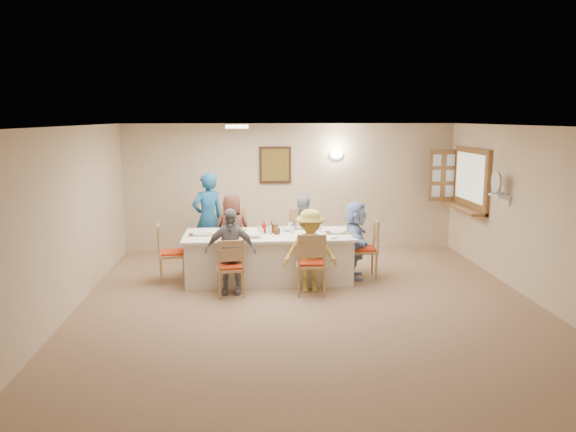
{
  "coord_description": "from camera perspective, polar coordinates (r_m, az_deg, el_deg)",
  "views": [
    {
      "loc": [
        -0.85,
        -7.46,
        2.61
      ],
      "look_at": [
        -0.2,
        1.4,
        1.05
      ],
      "focal_mm": 35.0,
      "sensor_mm": 36.0,
      "label": 1
    }
  ],
  "objects": [
    {
      "name": "napkin_le",
      "position": [
        9.03,
        -7.82,
        -1.9
      ],
      "size": [
        0.15,
        0.15,
        0.01
      ],
      "primitive_type": "cube",
      "color": "gold",
      "rests_on": "dining_table"
    },
    {
      "name": "plate_le",
      "position": [
        9.09,
        -8.93,
        -1.82
      ],
      "size": [
        0.24,
        0.24,
        0.01
      ],
      "primitive_type": "cylinder",
      "color": "white",
      "rests_on": "dining_table"
    },
    {
      "name": "dining_table",
      "position": [
        9.15,
        -1.97,
        -4.15
      ],
      "size": [
        2.71,
        1.15,
        0.76
      ],
      "primitive_type": "cube",
      "color": "white",
      "rests_on": "ground"
    },
    {
      "name": "chair_front_left",
      "position": [
        8.36,
        -5.88,
        -5.13
      ],
      "size": [
        0.47,
        0.47,
        0.89
      ],
      "primitive_type": null,
      "rotation": [
        0.0,
        0.0,
        3.26
      ],
      "color": "tan",
      "rests_on": "ground"
    },
    {
      "name": "shutter_door",
      "position": [
        11.33,
        15.45,
        3.98
      ],
      "size": [
        0.55,
        0.04,
        1.0
      ],
      "primitive_type": "cube",
      "color": "brown",
      "rests_on": "room_walls"
    },
    {
      "name": "serving_hatch",
      "position": [
        10.72,
        18.12,
        3.53
      ],
      "size": [
        0.06,
        1.5,
        1.15
      ],
      "primitive_type": "cube",
      "color": "brown",
      "rests_on": "room_walls"
    },
    {
      "name": "desk_fan",
      "position": [
        9.44,
        20.59,
        2.88
      ],
      "size": [
        0.3,
        0.3,
        0.28
      ],
      "primitive_type": null,
      "color": "#A5A5A8",
      "rests_on": "fan_shelf"
    },
    {
      "name": "diner_front_right",
      "position": [
        8.48,
        2.27,
        -3.54
      ],
      "size": [
        0.82,
        0.48,
        1.27
      ],
      "primitive_type": "imported",
      "rotation": [
        0.0,
        0.0,
        -0.0
      ],
      "color": "gold",
      "rests_on": "ground"
    },
    {
      "name": "plate_fl",
      "position": [
        8.65,
        -5.85,
        -2.36
      ],
      "size": [
        0.22,
        0.22,
        0.01
      ],
      "primitive_type": "cylinder",
      "color": "white",
      "rests_on": "dining_table"
    },
    {
      "name": "ceiling_light",
      "position": [
        8.96,
        -5.22,
        9.02
      ],
      "size": [
        0.36,
        0.36,
        0.05
      ],
      "primitive_type": "cylinder",
      "color": "white",
      "rests_on": "room_walls"
    },
    {
      "name": "diner_right_end",
      "position": [
        9.25,
        6.85,
        -2.43
      ],
      "size": [
        1.31,
        0.77,
        1.27
      ],
      "primitive_type": "imported",
      "rotation": [
        0.0,
        0.0,
        1.4
      ],
      "color": "#94B4ED",
      "rests_on": "ground"
    },
    {
      "name": "placemat_bl",
      "position": [
        9.47,
        -5.71,
        -1.33
      ],
      "size": [
        0.36,
        0.27,
        0.01
      ],
      "primitive_type": "cube",
      "color": "#472B19",
      "rests_on": "dining_table"
    },
    {
      "name": "napkin_re",
      "position": [
        9.16,
        6.19,
        -1.69
      ],
      "size": [
        0.13,
        0.13,
        0.01
      ],
      "primitive_type": "cube",
      "color": "gold",
      "rests_on": "dining_table"
    },
    {
      "name": "fan_shelf",
      "position": [
        9.47,
        20.7,
        1.97
      ],
      "size": [
        0.22,
        0.36,
        0.03
      ],
      "primitive_type": "cube",
      "color": "white",
      "rests_on": "room_walls"
    },
    {
      "name": "napkin_fl",
      "position": [
        8.6,
        -4.66,
        -2.43
      ],
      "size": [
        0.15,
        0.15,
        0.01
      ],
      "primitive_type": "cube",
      "color": "gold",
      "rests_on": "dining_table"
    },
    {
      "name": "room_walls",
      "position": [
        7.59,
        2.28,
        1.65
      ],
      "size": [
        7.0,
        7.0,
        7.0
      ],
      "color": "beige",
      "rests_on": "ground"
    },
    {
      "name": "chair_back_right",
      "position": [
        9.94,
        1.31,
        -2.29
      ],
      "size": [
        0.53,
        0.53,
        1.0
      ],
      "primitive_type": null,
      "rotation": [
        0.0,
        0.0,
        -0.1
      ],
      "color": "tan",
      "rests_on": "ground"
    },
    {
      "name": "napkin_br",
      "position": [
        9.49,
        2.64,
        -1.24
      ],
      "size": [
        0.14,
        0.14,
        0.01
      ],
      "primitive_type": "cube",
      "color": "gold",
      "rests_on": "dining_table"
    },
    {
      "name": "diner_back_right",
      "position": [
        9.79,
        1.38,
        -1.62
      ],
      "size": [
        0.79,
        0.7,
        1.29
      ],
      "primitive_type": "imported",
      "rotation": [
        0.0,
        0.0,
        3.32
      ],
      "color": "#9196A2",
      "rests_on": "ground"
    },
    {
      "name": "hatch_sill",
      "position": [
        10.74,
        17.37,
        0.75
      ],
      "size": [
        0.3,
        1.5,
        0.05
      ],
      "primitive_type": "cube",
      "color": "brown",
      "rests_on": "room_walls"
    },
    {
      "name": "caregiver",
      "position": [
        10.2,
        -8.14,
        -0.23
      ],
      "size": [
        0.95,
        0.92,
        1.65
      ],
      "primitive_type": "imported",
      "rotation": [
        0.0,
        0.0,
        3.68
      ],
      "color": "#19588E",
      "rests_on": "ground"
    },
    {
      "name": "napkin_fr",
      "position": [
        8.67,
        3.3,
        -2.31
      ],
      "size": [
        0.14,
        0.14,
        0.01
      ],
      "primitive_type": "cube",
      "color": "gold",
      "rests_on": "dining_table"
    },
    {
      "name": "chair_back_left",
      "position": [
        9.9,
        -5.63,
        -2.31
      ],
      "size": [
        0.51,
        0.51,
        1.03
      ],
      "primitive_type": null,
      "rotation": [
        0.0,
        0.0,
        -0.05
      ],
      "color": "tan",
      "rests_on": "ground"
    },
    {
      "name": "plate_br",
      "position": [
        9.51,
        1.53,
        -1.18
      ],
      "size": [
        0.23,
        0.23,
        0.01
      ],
      "primitive_type": "cylinder",
      "color": "white",
      "rests_on": "dining_table"
    },
    {
      "name": "condiment_ketchup",
      "position": [
        9.1,
        -2.45,
        -1.12
      ],
      "size": [
        0.1,
        0.1,
        0.21
      ],
      "primitive_type": "imported",
      "rotation": [
        0.0,
        0.0,
        -0.16
      ],
      "color": "#B9120F",
      "rests_on": "dining_table"
    },
    {
      "name": "plate_re",
      "position": [
        9.17,
        5.03,
        -1.63
      ],
      "size": [
        0.23,
        0.23,
        0.01
      ],
      "primitive_type": "cylinder",
      "color": "white",
      "rests_on": "dining_table"
    },
    {
      "name": "chair_left_end",
      "position": [
        9.2,
        -11.68,
        -3.66
      ],
      "size": [
        0.53,
        0.53,
        0.95
      ],
      "primitive_type": null,
      "rotation": [
        0.0,
        0.0,
        1.75
      ],
      "color": "tan",
      "rests_on": "ground"
    },
    {
      "name": "bowl_a",
      "position": [
        8.81,
        -3.45,
        -1.98
      ],
      "size": [
        0.32,
        0.32,
        0.06
      ],
      "primitive_type": "imported",
      "rotation": [
        0.0,
        0.0,
        0.17
      ],
      "color": "white",
      "rests_on": "dining_table"
    },
    {
      "name": "chair_front_right",
      "position": [
        8.4,
        2.35,
        -4.76
      ],
      "size": [
        0.49,
        0.49,
        0.96
      ],
      "primitive_type": null,
      "rotation": [
        0.0,
        0.0,
        3.08
      ],
      "color": "tan",
      "rests_on": "ground"
    },
    {
      "name": "plate_bl",
      "position": [
        9.47,
        -5.71,
        -1.27
      ],
      "size": [
        0.22,
        0.22,
        0.01
      ],
      "primitive_type": "cylinder",
      "color": "white",
      "rests_on": "dining_table"
    },
    {
      "name": "condiment_malt",
      "position": [
        9.02,
        -1.16,
        -1.35
      ],
      "size": [
        0.13,
        0.13,
        0.16
      ],
      "primitive_type": "imported",
      "rotation": [
        0.0,
        0.0,
        -0.03
      ],
      "color": "#452B12",
      "rests_on": "dining_table"
    },
    {
      "name": "teacup_b",
      "position": [
        9.61,
        0.22,
        -0.91
      ],
      "size": [
        0.13,
        0.13,
        0.08
      ],
      "primitive_type": "imported",
      "rotation": [
        0.0,
        0.0,
        0.29
      ],
      "color": "white",
      "rests_on": "dining_table"
    },
    {
      "name": "plate_fr",
      "position": [
        8.7,
        2.08,
        -2.24
      ],
      "size": [
        0.22,
        0.22,
        0.01
      ],
      "primitive_type": "cylinder",
      "color": "white",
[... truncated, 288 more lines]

